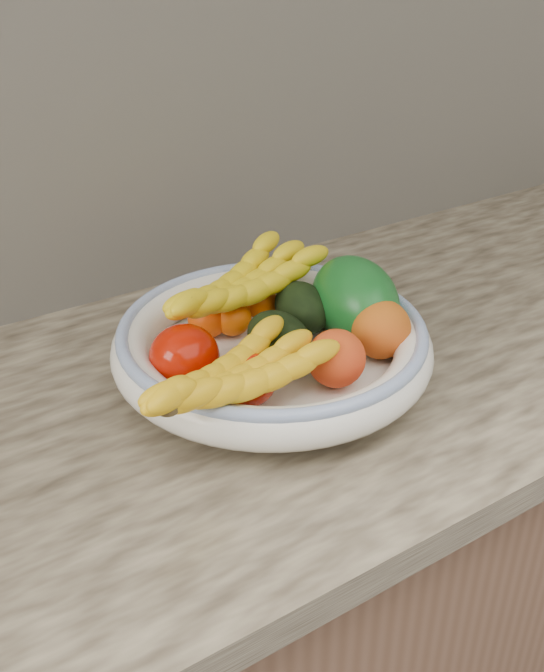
{
  "coord_description": "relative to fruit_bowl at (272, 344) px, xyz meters",
  "views": [
    {
      "loc": [
        -0.43,
        1.0,
        1.41
      ],
      "look_at": [
        0.0,
        1.66,
        0.96
      ],
      "focal_mm": 40.0,
      "sensor_mm": 36.0,
      "label": 1
    }
  ],
  "objects": [
    {
      "name": "kitchen_counter",
      "position": [
        0.0,
        0.03,
        -0.48
      ],
      "size": [
        2.44,
        0.66,
        1.4
      ],
      "color": "brown",
      "rests_on": "ground"
    },
    {
      "name": "fruit_bowl",
      "position": [
        0.0,
        0.0,
        0.0
      ],
      "size": [
        0.39,
        0.39,
        0.08
      ],
      "color": "white",
      "rests_on": "kitchen_counter"
    },
    {
      "name": "clementine_back_left",
      "position": [
        -0.04,
        0.09,
        0.01
      ],
      "size": [
        0.06,
        0.06,
        0.05
      ],
      "primitive_type": "ellipsoid",
      "rotation": [
        0.0,
        0.0,
        0.11
      ],
      "color": "#FF5005",
      "rests_on": "fruit_bowl"
    },
    {
      "name": "clementine_back_right",
      "position": [
        0.04,
        0.09,
        0.01
      ],
      "size": [
        0.05,
        0.05,
        0.04
      ],
      "primitive_type": "ellipsoid",
      "rotation": [
        0.0,
        0.0,
        -0.15
      ],
      "color": "#EF6005",
      "rests_on": "fruit_bowl"
    },
    {
      "name": "clementine_back_mid",
      "position": [
        -0.01,
        0.07,
        0.01
      ],
      "size": [
        0.06,
        0.06,
        0.04
      ],
      "primitive_type": "ellipsoid",
      "rotation": [
        0.0,
        0.0,
        -0.31
      ],
      "color": "#FF6605",
      "rests_on": "fruit_bowl"
    },
    {
      "name": "tomato_left",
      "position": [
        -0.11,
        0.01,
        0.01
      ],
      "size": [
        0.1,
        0.1,
        0.07
      ],
      "primitive_type": "ellipsoid",
      "rotation": [
        0.0,
        0.0,
        -0.26
      ],
      "color": "#B11101",
      "rests_on": "fruit_bowl"
    },
    {
      "name": "tomato_near_left",
      "position": [
        -0.08,
        -0.07,
        0.01
      ],
      "size": [
        0.08,
        0.08,
        0.06
      ],
      "primitive_type": "ellipsoid",
      "rotation": [
        0.0,
        0.0,
        -0.25
      ],
      "color": "#BB1604",
      "rests_on": "fruit_bowl"
    },
    {
      "name": "avocado_center",
      "position": [
        0.0,
        -0.01,
        0.02
      ],
      "size": [
        0.08,
        0.1,
        0.06
      ],
      "primitive_type": "ellipsoid",
      "rotation": [
        0.0,
        0.0,
        0.16
      ],
      "color": "black",
      "rests_on": "fruit_bowl"
    },
    {
      "name": "avocado_right",
      "position": [
        0.07,
        0.03,
        0.02
      ],
      "size": [
        0.08,
        0.1,
        0.06
      ],
      "primitive_type": "ellipsoid",
      "rotation": [
        0.0,
        0.0,
        -0.13
      ],
      "color": "black",
      "rests_on": "fruit_bowl"
    },
    {
      "name": "green_mango",
      "position": [
        0.12,
        -0.0,
        0.03
      ],
      "size": [
        0.15,
        0.17,
        0.13
      ],
      "primitive_type": "ellipsoid",
      "rotation": [
        0.0,
        0.31,
        -0.19
      ],
      "color": "#0E4E18",
      "rests_on": "fruit_bowl"
    },
    {
      "name": "peach_front",
      "position": [
        0.03,
        -0.09,
        0.02
      ],
      "size": [
        0.07,
        0.07,
        0.07
      ],
      "primitive_type": "ellipsoid",
      "rotation": [
        0.0,
        0.0,
        -0.09
      ],
      "color": "orange",
      "rests_on": "fruit_bowl"
    },
    {
      "name": "peach_right",
      "position": [
        0.11,
        -0.07,
        0.02
      ],
      "size": [
        0.1,
        0.1,
        0.07
      ],
      "primitive_type": "ellipsoid",
      "rotation": [
        0.0,
        0.0,
        -0.44
      ],
      "color": "orange",
      "rests_on": "fruit_bowl"
    },
    {
      "name": "banana_bunch_back",
      "position": [
        0.0,
        0.08,
        0.04
      ],
      "size": [
        0.29,
        0.19,
        0.08
      ],
      "primitive_type": null,
      "rotation": [
        0.0,
        0.0,
        0.33
      ],
      "color": "yellow",
      "rests_on": "fruit_bowl"
    },
    {
      "name": "banana_bunch_front",
      "position": [
        -0.11,
        -0.09,
        0.03
      ],
      "size": [
        0.27,
        0.16,
        0.07
      ],
      "primitive_type": null,
      "rotation": [
        0.0,
        0.0,
        0.25
      ],
      "color": "yellow",
      "rests_on": "fruit_bowl"
    }
  ]
}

